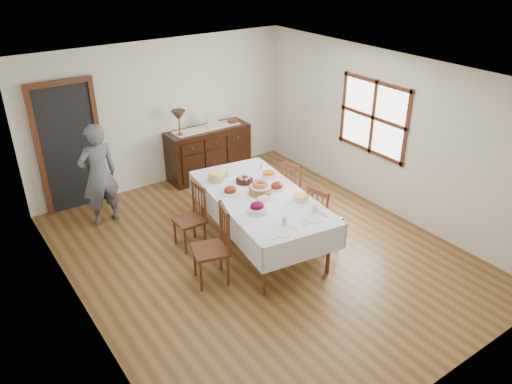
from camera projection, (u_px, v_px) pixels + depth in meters
ground at (260, 252)px, 7.31m from camera, size 6.00×6.00×0.00m
room_shell at (234, 141)px, 6.79m from camera, size 5.02×6.02×2.65m
dining_table at (260, 201)px, 7.14m from camera, size 1.56×2.59×0.84m
chair_left_near at (214, 245)px, 6.49m from camera, size 0.56×0.56×1.08m
chair_left_far at (192, 216)px, 7.27m from camera, size 0.41×0.41×0.97m
chair_right_near at (322, 216)px, 7.24m from camera, size 0.47×0.47×0.99m
chair_right_far at (296, 190)px, 7.96m from camera, size 0.51×0.51×1.02m
sideboard at (209, 152)px, 9.45m from camera, size 1.59×0.58×0.96m
person at (98, 172)px, 7.69m from camera, size 0.59×0.41×1.78m
bread_basket at (260, 189)px, 7.11m from camera, size 0.33×0.33×0.18m
egg_basket at (244, 180)px, 7.45m from camera, size 0.26×0.26×0.11m
ham_platter_a at (230, 191)px, 7.16m from camera, size 0.30×0.30×0.11m
ham_platter_b at (277, 186)px, 7.28m from camera, size 0.26×0.26×0.11m
beet_bowl at (257, 208)px, 6.64m from camera, size 0.27×0.27×0.15m
carrot_bowl at (268, 175)px, 7.61m from camera, size 0.20×0.20×0.09m
pineapple_bowl at (216, 177)px, 7.50m from camera, size 0.25×0.25×0.13m
casserole_dish at (301, 198)px, 6.96m from camera, size 0.23×0.23×0.08m
butter_dish at (263, 199)px, 6.92m from camera, size 0.15×0.11×0.07m
setting_left at (282, 228)px, 6.26m from camera, size 0.44×0.31×0.10m
setting_right at (313, 215)px, 6.55m from camera, size 0.44×0.31×0.10m
glass_far_a at (227, 174)px, 7.62m from camera, size 0.07×0.07×0.10m
glass_far_b at (261, 166)px, 7.87m from camera, size 0.06×0.06×0.10m
runner at (207, 128)px, 9.24m from camera, size 1.30×0.35×0.01m
table_lamp at (179, 116)px, 8.75m from camera, size 0.26×0.26×0.46m
picture_frame at (212, 122)px, 9.14m from camera, size 0.22×0.08×0.28m
deco_bowl at (232, 121)px, 9.51m from camera, size 0.20×0.20×0.06m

